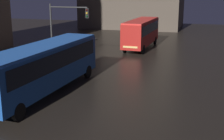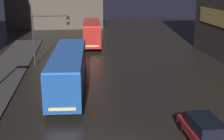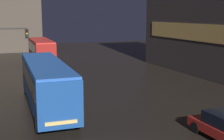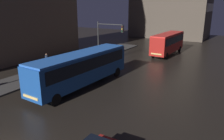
# 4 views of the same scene
# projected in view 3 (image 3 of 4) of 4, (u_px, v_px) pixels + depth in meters

# --- Properties ---
(bus_near) EXTENTS (3.15, 12.08, 3.35)m
(bus_near) POSITION_uv_depth(u_px,v_px,m) (46.00, 80.00, 22.03)
(bus_near) COLOR #194793
(bus_near) RESTS_ON ground
(bus_far) EXTENTS (2.72, 9.67, 3.43)m
(bus_far) POSITION_uv_depth(u_px,v_px,m) (41.00, 50.00, 40.08)
(bus_far) COLOR #AD1E19
(bus_far) RESTS_ON ground
(traffic_light_main) EXTENTS (3.94, 0.35, 5.65)m
(traffic_light_main) POSITION_uv_depth(u_px,v_px,m) (2.00, 45.00, 28.58)
(traffic_light_main) COLOR #2D2D2D
(traffic_light_main) RESTS_ON ground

